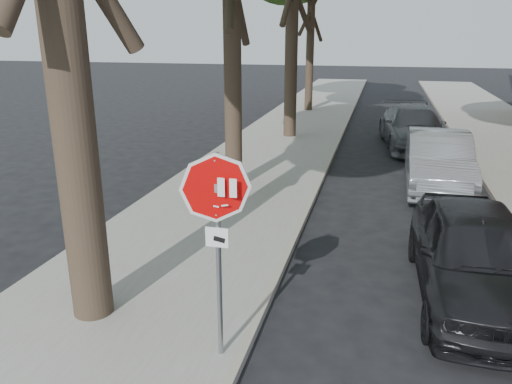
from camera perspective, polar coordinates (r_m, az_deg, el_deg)
ground at (r=6.57m, az=2.19°, el=-19.62°), size 120.00×120.00×0.00m
sidewalk_left at (r=17.91m, az=2.37°, el=5.09°), size 4.00×55.00×0.12m
curb_left at (r=17.62m, az=8.93°, el=4.70°), size 0.12×55.00×0.13m
curb_right at (r=17.80m, az=23.19°, el=3.59°), size 0.12×55.00×0.13m
stop_sign at (r=5.75m, az=-4.48°, el=-3.03°), size 0.76×0.34×2.61m
car_a at (r=8.42m, az=23.74°, el=-6.55°), size 1.85×4.36×1.47m
car_b at (r=14.09m, az=20.09°, el=3.37°), size 1.63×4.53×1.49m
car_c at (r=19.00m, az=17.52°, el=7.08°), size 2.61×5.21×1.45m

